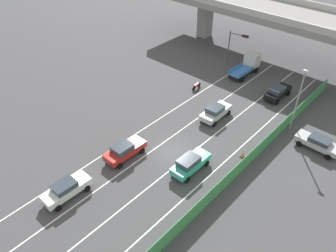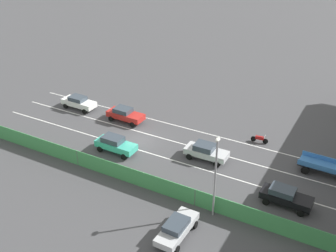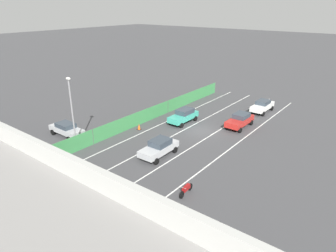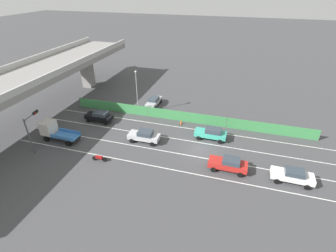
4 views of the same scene
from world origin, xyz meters
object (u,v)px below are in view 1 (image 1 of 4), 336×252
at_px(motorcycle, 196,86).
at_px(traffic_cone, 243,155).
at_px(car_hatchback_white, 66,189).
at_px(traffic_light, 235,43).
at_px(car_sedan_red, 124,150).
at_px(car_taxi_teal, 190,163).
at_px(car_sedan_silver, 216,112).
at_px(car_sedan_black, 278,92).
at_px(street_lamp, 299,95).
at_px(flatbed_truck_blue, 249,64).
at_px(parked_wagon_silver, 318,143).

xyz_separation_m(motorcycle, traffic_cone, (12.23, -7.70, -0.11)).
bearing_deg(car_hatchback_white, traffic_light, 95.52).
xyz_separation_m(car_hatchback_white, car_sedan_red, (-0.00, 7.16, 0.01)).
xyz_separation_m(car_taxi_teal, traffic_light, (-9.47, 22.19, 2.77)).
xyz_separation_m(car_sedan_silver, car_sedan_red, (-2.97, -12.07, -0.00)).
bearing_deg(car_sedan_silver, car_sedan_black, 69.62).
height_order(car_hatchback_white, street_lamp, street_lamp).
relative_size(car_sedan_silver, traffic_light, 0.86).
bearing_deg(car_taxi_teal, motorcycle, 125.77).
xyz_separation_m(car_taxi_teal, motorcycle, (-9.31, 12.92, -0.51)).
bearing_deg(car_sedan_black, traffic_light, 157.52).
bearing_deg(motorcycle, car_sedan_red, -79.46).
bearing_deg(street_lamp, car_hatchback_white, -114.60).
distance_m(car_sedan_red, traffic_light, 25.56).
xyz_separation_m(flatbed_truck_blue, parked_wagon_silver, (14.68, -10.01, -0.51)).
bearing_deg(parked_wagon_silver, car_sedan_red, -134.52).
relative_size(car_sedan_silver, parked_wagon_silver, 0.97).
bearing_deg(street_lamp, traffic_light, 147.11).
bearing_deg(car_sedan_red, parked_wagon_silver, 45.48).
bearing_deg(flatbed_truck_blue, car_sedan_black, -27.91).
bearing_deg(flatbed_truck_blue, car_sedan_silver, -76.03).
distance_m(street_lamp, traffic_cone, 9.19).
height_order(car_taxi_teal, flatbed_truck_blue, flatbed_truck_blue).
height_order(traffic_light, street_lamp, street_lamp).
distance_m(car_sedan_black, motorcycle, 10.78).
height_order(car_sedan_black, street_lamp, street_lamp).
distance_m(flatbed_truck_blue, traffic_light, 3.79).
xyz_separation_m(car_sedan_black, motorcycle, (-9.35, -5.33, -0.48)).
distance_m(car_sedan_red, car_sedan_black, 22.21).
height_order(motorcycle, traffic_cone, motorcycle).
relative_size(car_taxi_teal, motorcycle, 2.33).
bearing_deg(traffic_cone, car_taxi_teal, -119.26).
xyz_separation_m(car_taxi_teal, street_lamp, (4.38, 13.23, 3.64)).
xyz_separation_m(car_sedan_silver, motorcycle, (-5.94, 3.87, -0.47)).
bearing_deg(parked_wagon_silver, flatbed_truck_blue, 145.72).
height_order(car_sedan_silver, traffic_cone, car_sedan_silver).
height_order(car_sedan_red, traffic_light, traffic_light).
bearing_deg(motorcycle, parked_wagon_silver, -3.92).
height_order(car_sedan_silver, motorcycle, car_sedan_silver).
bearing_deg(flatbed_truck_blue, car_hatchback_white, -89.67).
bearing_deg(street_lamp, flatbed_truck_blue, 142.06).
bearing_deg(motorcycle, car_taxi_teal, -54.23).
bearing_deg(motorcycle, street_lamp, 1.31).
bearing_deg(flatbed_truck_blue, traffic_light, 171.18).
bearing_deg(car_hatchback_white, car_sedan_silver, 81.22).
bearing_deg(car_sedan_red, car_sedan_silver, 76.18).
height_order(car_hatchback_white, car_sedan_silver, car_sedan_silver).
bearing_deg(parked_wagon_silver, car_sedan_black, 141.17).
distance_m(motorcycle, traffic_light, 9.83).
bearing_deg(parked_wagon_silver, street_lamp, 158.23).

